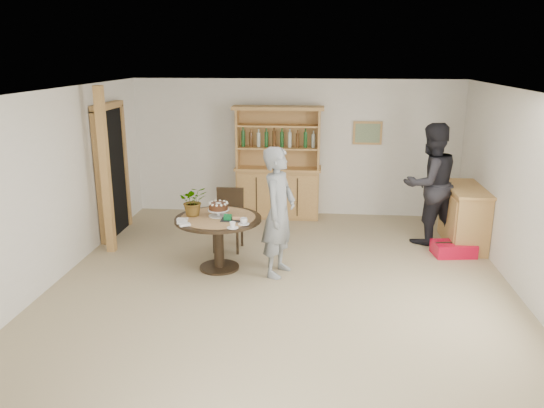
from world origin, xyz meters
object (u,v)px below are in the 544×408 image
Objects in this scene: teen_boy at (279,212)px; red_suitcase at (453,249)px; hutch at (278,180)px; sideboard at (464,216)px; dining_chair at (229,215)px; dining_table at (218,228)px; adult_person at (430,184)px.

teen_boy reaches higher than red_suitcase.
hutch is 2.68m from teen_boy.
hutch is 3.34m from red_suitcase.
dining_chair reaches higher than sideboard.
dining_chair is (0.00, 0.83, -0.07)m from dining_table.
sideboard is at bearing 19.87° from dining_table.
sideboard reaches higher than red_suitcase.
dining_chair is 0.49× the size of adult_person.
adult_person is at bearing 13.10° from dining_chair.
adult_person is at bearing 24.40° from dining_table.
sideboard is (3.04, -1.24, -0.22)m from hutch.
hutch is at bearing 76.42° from dining_table.
teen_boy reaches higher than dining_table.
adult_person is (2.49, -1.15, 0.27)m from hutch.
hutch is 1.85m from dining_chair.
adult_person is at bearing 109.79° from red_suitcase.
teen_boy is at bearing -6.71° from dining_table.
red_suitcase is at bearing 2.51° from dining_chair.
hutch reaches higher than dining_table.
hutch is 1.06× the size of adult_person.
dining_table is at bearing 100.52° from teen_boy.
dining_table is at bearing -2.58° from adult_person.
sideboard is 3.18m from teen_boy.
dining_chair is 1.30m from teen_boy.
sideboard is 3.69m from dining_chair.
red_suitcase is at bearing 90.87° from adult_person.
sideboard is 0.66× the size of adult_person.
dining_chair reaches higher than red_suitcase.
hutch is at bearing -51.77° from adult_person.
dining_table is 1.85× the size of red_suitcase.
hutch reaches higher than teen_boy.
dining_chair is 3.44m from red_suitcase.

